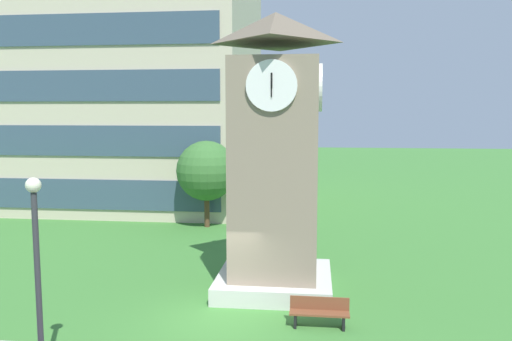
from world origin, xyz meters
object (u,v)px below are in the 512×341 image
object	(u,v)px
park_bench	(319,312)
tree_streetside	(206,171)
clock_tower	(275,170)
street_lamp	(37,254)

from	to	relation	value
park_bench	tree_streetside	world-z (taller)	tree_streetside
park_bench	tree_streetside	size ratio (longest dim) A/B	0.37
clock_tower	tree_streetside	distance (m)	10.96
clock_tower	street_lamp	bearing A→B (deg)	-125.36
clock_tower	park_bench	distance (m)	5.33
street_lamp	tree_streetside	distance (m)	17.01
street_lamp	park_bench	bearing A→B (deg)	30.69
clock_tower	park_bench	bearing A→B (deg)	-63.11
street_lamp	clock_tower	bearing A→B (deg)	54.64
park_bench	clock_tower	bearing A→B (deg)	116.89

